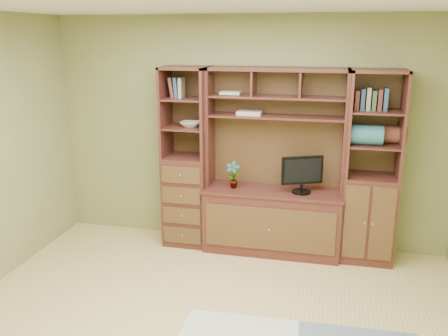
% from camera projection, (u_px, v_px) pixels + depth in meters
% --- Properties ---
extents(room, '(4.60, 4.10, 2.64)m').
position_uv_depth(room, '(202.00, 186.00, 3.51)').
color(room, tan).
rests_on(room, ground).
extents(center_hutch, '(1.54, 0.53, 2.05)m').
position_uv_depth(center_hutch, '(274.00, 164.00, 5.15)').
color(center_hutch, '#461E18').
rests_on(center_hutch, ground).
extents(left_tower, '(0.50, 0.45, 2.05)m').
position_uv_depth(left_tower, '(187.00, 158.00, 5.40)').
color(left_tower, '#461E18').
rests_on(left_tower, ground).
extents(right_tower, '(0.55, 0.45, 2.05)m').
position_uv_depth(right_tower, '(371.00, 169.00, 4.97)').
color(right_tower, '#461E18').
rests_on(right_tower, ground).
extents(monitor, '(0.50, 0.37, 0.56)m').
position_uv_depth(monitor, '(302.00, 168.00, 5.05)').
color(monitor, black).
rests_on(monitor, center_hutch).
extents(orchid, '(0.16, 0.11, 0.30)m').
position_uv_depth(orchid, '(233.00, 175.00, 5.25)').
color(orchid, '#984A33').
rests_on(orchid, center_hutch).
extents(magazines, '(0.26, 0.19, 0.04)m').
position_uv_depth(magazines, '(250.00, 113.00, 5.15)').
color(magazines, '#B1A597').
rests_on(magazines, center_hutch).
extents(bowl, '(0.23, 0.23, 0.06)m').
position_uv_depth(bowl, '(191.00, 124.00, 5.28)').
color(bowl, silver).
rests_on(bowl, left_tower).
extents(blanket_teal, '(0.35, 0.20, 0.20)m').
position_uv_depth(blanket_teal, '(365.00, 135.00, 4.84)').
color(blanket_teal, '#2A616E').
rests_on(blanket_teal, right_tower).
extents(blanket_red, '(0.33, 0.18, 0.18)m').
position_uv_depth(blanket_red, '(390.00, 135.00, 4.91)').
color(blanket_red, brown).
rests_on(blanket_red, right_tower).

